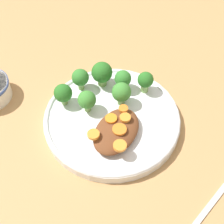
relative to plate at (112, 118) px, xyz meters
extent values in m
plane|color=tan|center=(0.00, 0.00, -0.01)|extent=(4.00, 4.00, 0.00)
cylinder|color=white|center=(0.00, 0.00, 0.00)|extent=(0.29, 0.29, 0.02)
torus|color=white|center=(0.00, 0.00, 0.01)|extent=(0.28, 0.28, 0.01)
ellipsoid|color=brown|center=(-0.04, -0.03, 0.02)|extent=(0.12, 0.08, 0.03)
cylinder|color=#7FA85B|center=(0.10, -0.03, 0.02)|extent=(0.02, 0.02, 0.02)
sphere|color=#286B23|center=(0.10, -0.03, 0.04)|extent=(0.04, 0.04, 0.04)
cylinder|color=#759E51|center=(-0.01, 0.05, 0.02)|extent=(0.01, 0.01, 0.02)
sphere|color=#3D8433|center=(-0.01, 0.05, 0.04)|extent=(0.04, 0.04, 0.04)
cylinder|color=#759E51|center=(0.04, 0.00, 0.02)|extent=(0.02, 0.02, 0.02)
sphere|color=#3D8433|center=(0.04, 0.00, 0.04)|extent=(0.04, 0.04, 0.04)
cylinder|color=#7FA85B|center=(0.08, 0.02, 0.02)|extent=(0.02, 0.02, 0.02)
sphere|color=#337A2D|center=(0.08, 0.02, 0.04)|extent=(0.04, 0.04, 0.04)
cylinder|color=#759E51|center=(0.07, 0.06, 0.02)|extent=(0.02, 0.02, 0.02)
sphere|color=#286B23|center=(0.07, 0.06, 0.04)|extent=(0.05, 0.05, 0.05)
cylinder|color=#7FA85B|center=(0.04, 0.10, 0.02)|extent=(0.01, 0.01, 0.02)
sphere|color=#337A2D|center=(0.04, 0.10, 0.04)|extent=(0.04, 0.04, 0.04)
cylinder|color=#7FA85B|center=(-0.02, 0.11, 0.02)|extent=(0.01, 0.01, 0.02)
sphere|color=#286B23|center=(-0.02, 0.11, 0.04)|extent=(0.04, 0.04, 0.04)
cylinder|color=orange|center=(-0.04, -0.04, 0.04)|extent=(0.03, 0.03, 0.00)
cylinder|color=orange|center=(-0.02, -0.01, 0.04)|extent=(0.02, 0.02, 0.00)
cylinder|color=orange|center=(0.01, -0.02, 0.04)|extent=(0.02, 0.02, 0.01)
cylinder|color=orange|center=(-0.07, 0.00, 0.04)|extent=(0.02, 0.02, 0.01)
cylinder|color=orange|center=(-0.01, -0.04, 0.04)|extent=(0.02, 0.02, 0.01)
cylinder|color=orange|center=(-0.07, -0.06, 0.04)|extent=(0.03, 0.03, 0.01)
cube|color=#BDBDBD|center=(-0.09, -0.24, -0.01)|extent=(0.14, 0.05, 0.01)
camera|label=1|loc=(-0.35, -0.19, 0.52)|focal=50.00mm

